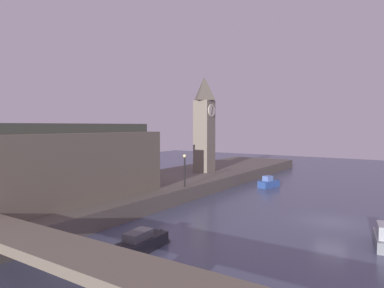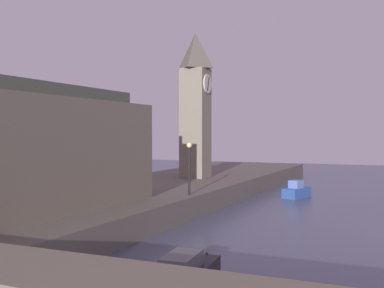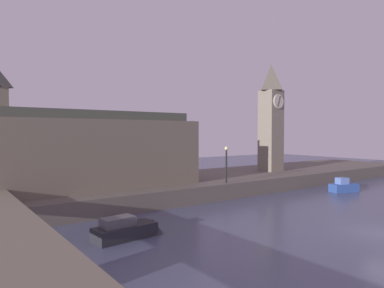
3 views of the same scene
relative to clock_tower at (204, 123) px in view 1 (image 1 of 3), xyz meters
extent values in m
plane|color=#474C66|center=(-11.37, -19.25, -8.40)|extent=(120.00, 120.00, 0.00)
cube|color=#5B544C|center=(-11.37, 0.75, -7.65)|extent=(70.00, 12.00, 1.50)
cube|color=slate|center=(0.00, 0.01, -1.90)|extent=(2.28, 2.28, 10.01)
cylinder|color=beige|center=(0.00, -1.19, 1.69)|extent=(1.73, 0.12, 1.73)
cube|color=black|center=(0.00, -1.26, 1.69)|extent=(0.49, 0.04, 1.34)
pyramid|color=#554E43|center=(0.00, 0.01, 4.75)|extent=(2.51, 2.51, 3.29)
cube|color=#6B6051|center=(-22.29, 0.52, -3.96)|extent=(17.60, 6.84, 5.88)
cube|color=#42473D|center=(-22.29, 0.52, -0.63)|extent=(16.72, 4.10, 0.80)
cube|color=#6B6051|center=(-31.36, -13.60, -6.24)|extent=(2.86, 32.71, 0.50)
cylinder|color=black|center=(-11.46, -4.58, -5.34)|extent=(0.16, 0.16, 3.12)
sphere|color=#F2E099|center=(-11.46, -4.58, -3.60)|extent=(0.36, 0.36, 0.36)
cube|color=#232328|center=(-24.76, -10.55, -7.99)|extent=(3.88, 1.84, 0.82)
cube|color=#515156|center=(-25.21, -10.55, -7.32)|extent=(2.02, 1.22, 0.54)
cone|color=#232328|center=(-22.88, -10.55, -7.95)|extent=(1.46, 1.46, 0.94)
cube|color=#2D4C93|center=(1.20, -9.08, -7.97)|extent=(3.21, 2.10, 0.86)
cube|color=#5B7AC1|center=(0.85, -9.08, -7.20)|extent=(1.33, 1.19, 0.67)
cone|color=#2D4C93|center=(2.69, -9.08, -7.93)|extent=(1.45, 1.45, 0.74)
camera|label=1|loc=(-41.04, -25.10, -0.41)|focal=32.05mm
camera|label=2|loc=(-40.22, -17.68, -2.80)|focal=44.67mm
camera|label=3|loc=(-33.64, -29.51, -2.10)|focal=32.77mm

